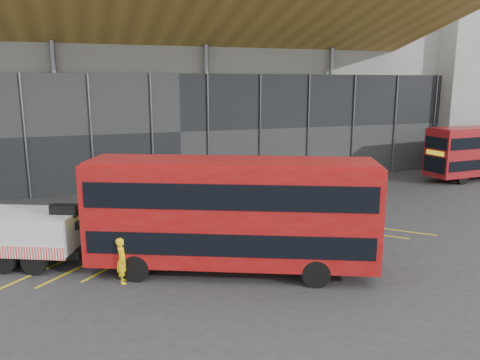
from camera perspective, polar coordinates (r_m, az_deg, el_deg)
name	(u,v)px	position (r m, az deg, el deg)	size (l,w,h in m)	color
ground_plane	(192,239)	(22.89, -5.90, -7.13)	(120.00, 120.00, 0.00)	#2C2C2F
road_markings	(223,235)	(23.28, -2.04, -6.73)	(19.96, 7.16, 0.01)	gold
construction_building	(160,63)	(40.11, -9.78, 13.89)	(55.00, 23.97, 18.00)	gray
east_building	(470,55)	(52.40, 26.27, 13.46)	(15.00, 12.00, 20.00)	gray
bus_towed	(231,211)	(18.16, -1.09, -3.81)	(11.19, 6.83, 4.53)	maroon
worker	(122,260)	(18.29, -14.17, -9.47)	(0.64, 0.42, 1.76)	yellow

